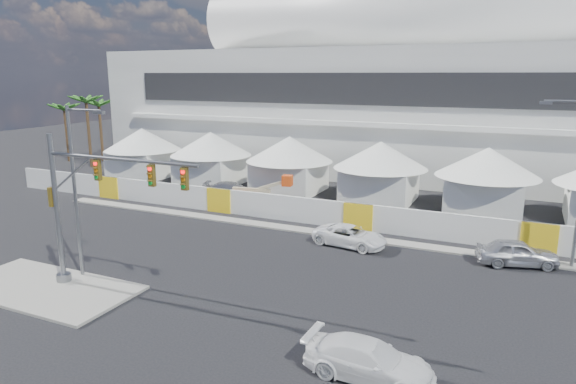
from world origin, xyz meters
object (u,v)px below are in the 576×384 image
at_px(lot_car_c, 232,191).
at_px(streetlight_median, 77,181).
at_px(traffic_mast, 82,207).
at_px(pickup_near, 369,360).
at_px(boom_lift, 246,200).
at_px(pickup_curb, 350,236).
at_px(sedan_silver, 517,253).

relative_size(lot_car_c, streetlight_median, 0.56).
bearing_deg(traffic_mast, pickup_near, -6.10).
height_order(pickup_near, lot_car_c, lot_car_c).
bearing_deg(traffic_mast, streetlight_median, 141.67).
bearing_deg(streetlight_median, boom_lift, 86.96).
xyz_separation_m(pickup_near, lot_car_c, (-19.50, 22.59, 0.04)).
distance_m(pickup_curb, lot_car_c, 16.25).
height_order(lot_car_c, boom_lift, boom_lift).
height_order(sedan_silver, traffic_mast, traffic_mast).
bearing_deg(streetlight_median, pickup_curb, 44.35).
relative_size(pickup_near, lot_car_c, 0.94).
bearing_deg(boom_lift, traffic_mast, -98.14).
bearing_deg(pickup_near, traffic_mast, 85.07).
bearing_deg(lot_car_c, boom_lift, -149.66).
height_order(pickup_curb, traffic_mast, traffic_mast).
xyz_separation_m(sedan_silver, pickup_near, (-4.77, -15.17, -0.07)).
height_order(sedan_silver, lot_car_c, sedan_silver).
height_order(pickup_near, traffic_mast, traffic_mast).
relative_size(pickup_near, traffic_mast, 0.52).
bearing_deg(sedan_silver, boom_lift, 62.40).
bearing_deg(streetlight_median, lot_car_c, 96.34).
xyz_separation_m(pickup_curb, boom_lift, (-10.94, 5.27, 0.16)).
distance_m(sedan_silver, pickup_curb, 10.28).
xyz_separation_m(traffic_mast, streetlight_median, (-1.42, 1.12, 1.03)).
height_order(sedan_silver, boom_lift, boom_lift).
relative_size(pickup_curb, boom_lift, 0.79).
height_order(pickup_curb, streetlight_median, streetlight_median).
distance_m(pickup_curb, pickup_near, 15.39).
relative_size(pickup_curb, streetlight_median, 0.52).
relative_size(sedan_silver, traffic_mast, 0.49).
distance_m(lot_car_c, boom_lift, 4.26).
bearing_deg(pickup_near, sedan_silver, -16.30).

